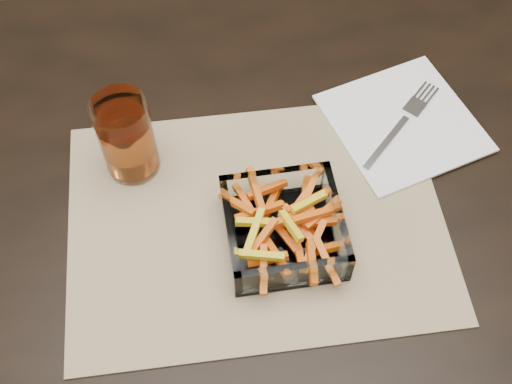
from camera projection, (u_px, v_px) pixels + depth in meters
dining_table at (306, 251)px, 0.85m from camera, size 1.60×0.90×0.75m
placemat at (256, 220)px, 0.77m from camera, size 0.46×0.34×0.00m
glass_bowl at (284, 230)px, 0.74m from camera, size 0.13×0.13×0.05m
tumbler at (127, 139)px, 0.77m from camera, size 0.07×0.07×0.12m
napkin at (403, 123)px, 0.85m from camera, size 0.22×0.22×0.00m
fork at (403, 122)px, 0.84m from camera, size 0.14×0.13×0.00m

